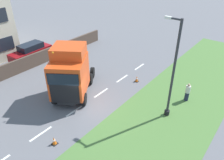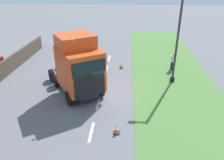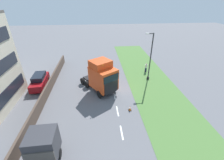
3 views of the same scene
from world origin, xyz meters
name	(u,v)px [view 1 (image 1 of 3)]	position (x,y,z in m)	size (l,w,h in m)	color
ground_plane	(83,105)	(0.00, 0.00, 0.00)	(120.00, 120.00, 0.00)	slate
grass_verge	(147,139)	(-6.00, 0.00, 0.01)	(7.00, 44.00, 0.01)	#4C7538
lane_markings	(89,101)	(0.00, -0.70, 0.00)	(0.16, 17.80, 0.00)	white
boundary_wall	(19,66)	(9.00, 0.00, 0.74)	(0.25, 24.00, 1.48)	#4C3D33
lorry_cab	(70,73)	(1.58, -0.37, 2.29)	(5.52, 6.43, 4.72)	black
parked_car	(31,52)	(10.76, -2.61, 0.93)	(2.08, 4.88, 1.90)	maroon
lamp_post	(172,77)	(-5.85, -3.15, 3.35)	(1.32, 0.39, 7.40)	black
pedestrian	(187,92)	(-6.36, -5.87, 0.79)	(0.39, 0.39, 1.63)	#1E233D
traffic_cone_lead	(54,141)	(-1.48, 4.11, 0.28)	(0.36, 0.36, 0.58)	black
traffic_cone_trailing	(137,79)	(-1.43, -5.90, 0.28)	(0.36, 0.36, 0.58)	black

